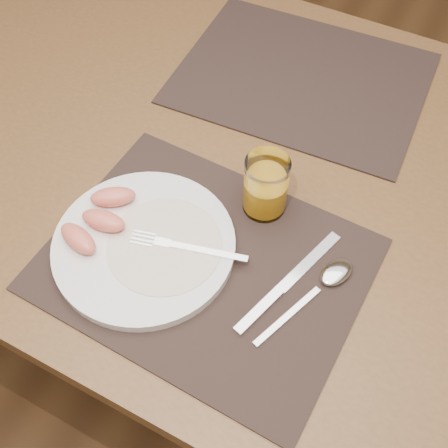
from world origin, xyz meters
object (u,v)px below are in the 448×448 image
table (252,189)px  fork (178,246)px  placemat_far (301,78)px  juice_glass (266,188)px  plate (144,245)px  knife (281,289)px  spoon (329,278)px  placemat_near (205,264)px

table → fork: (-0.02, -0.22, 0.11)m
placemat_far → juice_glass: size_ratio=4.42×
plate → knife: bearing=8.1°
table → knife: bearing=-55.5°
placemat_far → spoon: spoon is taller
plate → fork: fork is taller
table → fork: size_ratio=8.08×
table → placemat_far: bearing=91.9°
placemat_near → fork: (-0.04, -0.00, 0.02)m
table → knife: size_ratio=6.50×
knife → juice_glass: bearing=124.4°
placemat_far → fork: bearing=-91.0°
placemat_near → juice_glass: juice_glass is taller
juice_glass → spoon: bearing=-28.9°
placemat_far → plate: size_ratio=1.67×
placemat_far → knife: knife is taller
fork → juice_glass: size_ratio=1.70×
fork → knife: fork is taller
fork → spoon: size_ratio=0.93×
table → knife: knife is taller
plate → knife: 0.21m
knife → juice_glass: size_ratio=2.12×
knife → placemat_far: bearing=109.4°
placemat_far → table: bearing=-88.1°
fork → knife: 0.16m
table → juice_glass: bearing=-55.3°
spoon → plate: bearing=-163.8°
knife → spoon: bearing=40.6°
placemat_near → placemat_far: (-0.03, 0.44, 0.00)m
placemat_far → fork: size_ratio=2.60×
table → knife: 0.27m
spoon → juice_glass: (-0.14, 0.08, 0.04)m
plate → juice_glass: 0.20m
table → placemat_near: bearing=-82.9°
placemat_near → fork: size_ratio=2.60×
table → placemat_near: size_ratio=3.11×
table → placemat_far: (-0.01, 0.22, 0.09)m
table → knife: (0.14, -0.21, 0.09)m
fork → placemat_far: bearing=89.0°
placemat_near → juice_glass: size_ratio=4.42×
placemat_near → knife: size_ratio=2.09×
placemat_far → fork: (-0.01, -0.44, 0.02)m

